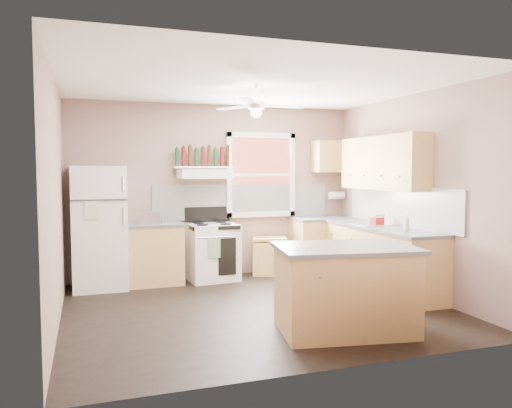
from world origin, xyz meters
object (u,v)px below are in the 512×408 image
object	(u,v)px
refrigerator	(99,228)
toaster	(151,218)
stove	(212,252)
cart	(269,258)
island	(345,291)

from	to	relation	value
refrigerator	toaster	distance (m)	0.73
toaster	stove	world-z (taller)	toaster
cart	island	bearing A→B (deg)	-78.24
island	refrigerator	bearing A→B (deg)	139.44
toaster	island	distance (m)	3.25
toaster	stove	xyz separation A→B (m)	(0.92, 0.08, -0.56)
toaster	stove	size ratio (longest dim) A/B	0.33
toaster	island	world-z (taller)	toaster
island	cart	bearing A→B (deg)	94.78
toaster	cart	size ratio (longest dim) A/B	0.52
toaster	cart	xyz separation A→B (m)	(1.88, 0.15, -0.72)
toaster	stove	bearing A→B (deg)	21.11
refrigerator	stove	xyz separation A→B (m)	(1.63, 0.02, -0.44)
stove	island	xyz separation A→B (m)	(0.73, -2.82, 0.00)
refrigerator	toaster	world-z (taller)	refrigerator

